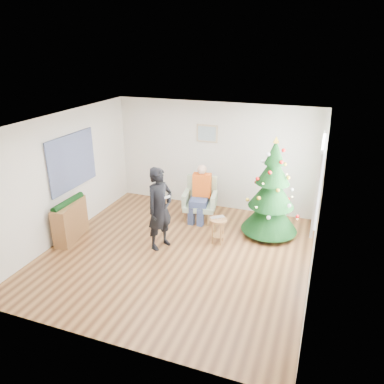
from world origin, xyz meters
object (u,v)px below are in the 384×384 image
at_px(armchair, 200,204).
at_px(console, 70,221).
at_px(standing_man, 160,209).
at_px(christmas_tree, 272,192).
at_px(stool, 218,230).

relative_size(armchair, console, 1.00).
xyz_separation_m(standing_man, console, (-1.91, -0.34, -0.44)).
bearing_deg(christmas_tree, armchair, 172.84).
height_order(armchair, console, armchair).
xyz_separation_m(christmas_tree, stool, (-0.93, -0.74, -0.69)).
distance_m(christmas_tree, armchair, 1.76).
xyz_separation_m(christmas_tree, armchair, (-1.63, 0.21, -0.60)).
bearing_deg(armchair, christmas_tree, -16.73).
bearing_deg(console, stool, 6.76).
height_order(stool, console, console).
bearing_deg(armchair, stool, -62.86).
relative_size(stool, console, 0.54).
xyz_separation_m(christmas_tree, standing_man, (-1.97, -1.28, -0.13)).
distance_m(christmas_tree, console, 4.25).
relative_size(christmas_tree, stool, 3.97).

